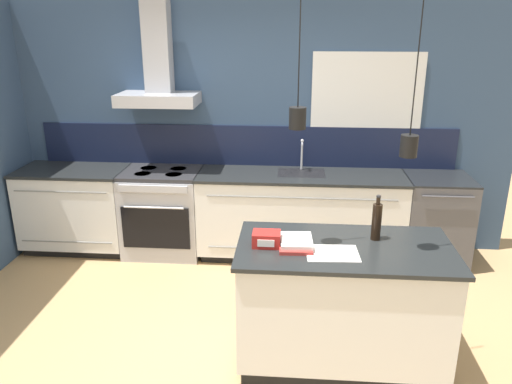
# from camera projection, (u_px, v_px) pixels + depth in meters

# --- Properties ---
(ground_plane) EXTENTS (16.00, 16.00, 0.00)m
(ground_plane) POSITION_uv_depth(u_px,v_px,m) (220.00, 350.00, 3.81)
(ground_plane) COLOR tan
(ground_plane) RESTS_ON ground
(wall_back) EXTENTS (5.60, 2.16, 2.60)m
(wall_back) POSITION_uv_depth(u_px,v_px,m) (241.00, 124.00, 5.27)
(wall_back) COLOR #354C6B
(wall_back) RESTS_ON ground_plane
(counter_run_left) EXTENTS (1.12, 0.64, 0.91)m
(counter_run_left) POSITION_uv_depth(u_px,v_px,m) (77.00, 209.00, 5.40)
(counter_run_left) COLOR black
(counter_run_left) RESTS_ON ground_plane
(counter_run_sink) EXTENTS (2.13, 0.64, 1.23)m
(counter_run_sink) POSITION_uv_depth(u_px,v_px,m) (300.00, 215.00, 5.22)
(counter_run_sink) COLOR black
(counter_run_sink) RESTS_ON ground_plane
(oven_range) EXTENTS (0.80, 0.66, 0.91)m
(oven_range) POSITION_uv_depth(u_px,v_px,m) (163.00, 212.00, 5.32)
(oven_range) COLOR #B5B5BA
(oven_range) RESTS_ON ground_plane
(dishwasher) EXTENTS (0.64, 0.65, 0.91)m
(dishwasher) POSITION_uv_depth(u_px,v_px,m) (435.00, 220.00, 5.11)
(dishwasher) COLOR #4C4C51
(dishwasher) RESTS_ON ground_plane
(kitchen_island) EXTENTS (1.49, 0.79, 0.91)m
(kitchen_island) POSITION_uv_depth(u_px,v_px,m) (342.00, 303.00, 3.59)
(kitchen_island) COLOR black
(kitchen_island) RESTS_ON ground_plane
(bottle_on_island) EXTENTS (0.07, 0.07, 0.33)m
(bottle_on_island) POSITION_uv_depth(u_px,v_px,m) (377.00, 221.00, 3.51)
(bottle_on_island) COLOR black
(bottle_on_island) RESTS_ON kitchen_island
(book_stack) EXTENTS (0.24, 0.30, 0.05)m
(book_stack) POSITION_uv_depth(u_px,v_px,m) (296.00, 243.00, 3.43)
(book_stack) COLOR #B2332D
(book_stack) RESTS_ON kitchen_island
(red_supply_box) EXTENTS (0.19, 0.15, 0.10)m
(red_supply_box) POSITION_uv_depth(u_px,v_px,m) (266.00, 239.00, 3.43)
(red_supply_box) COLOR red
(red_supply_box) RESTS_ON kitchen_island
(paper_pile) EXTENTS (0.36, 0.28, 0.01)m
(paper_pile) POSITION_uv_depth(u_px,v_px,m) (332.00, 253.00, 3.33)
(paper_pile) COLOR silver
(paper_pile) RESTS_ON kitchen_island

